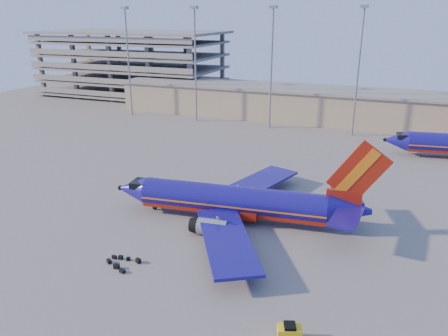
{
  "coord_description": "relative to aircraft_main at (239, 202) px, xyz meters",
  "views": [
    {
      "loc": [
        23.53,
        -56.84,
        26.75
      ],
      "look_at": [
        -0.16,
        3.03,
        4.0
      ],
      "focal_mm": 35.0,
      "sensor_mm": 36.0,
      "label": 1
    }
  ],
  "objects": [
    {
      "name": "aircraft_main",
      "position": [
        0.0,
        0.0,
        0.0
      ],
      "size": [
        36.95,
        35.37,
        12.53
      ],
      "rotation": [
        0.0,
        0.0,
        0.12
      ],
      "color": "navy",
      "rests_on": "ground"
    },
    {
      "name": "light_mast_row",
      "position": [
        -0.4,
        51.5,
        14.88
      ],
      "size": [
        101.6,
        1.6,
        28.65
      ],
      "color": "gray",
      "rests_on": "ground"
    },
    {
      "name": "terminal_building",
      "position": [
        4.6,
        63.5,
        1.64
      ],
      "size": [
        122.0,
        16.0,
        8.5
      ],
      "color": "gray",
      "rests_on": "ground"
    },
    {
      "name": "baggage_tug",
      "position": [
        12.05,
        -20.51,
        -1.88
      ],
      "size": [
        2.42,
        1.92,
        1.52
      ],
      "rotation": [
        0.0,
        0.0,
        0.34
      ],
      "color": "yellow",
      "rests_on": "ground"
    },
    {
      "name": "parking_garage",
      "position": [
        -67.4,
        79.55,
        9.05
      ],
      "size": [
        62.0,
        32.0,
        21.4
      ],
      "color": "slate",
      "rests_on": "ground"
    },
    {
      "name": "luggage_pile",
      "position": [
        -8.45,
        -15.68,
        -2.44
      ],
      "size": [
        3.78,
        2.94,
        0.53
      ],
      "color": "black",
      "rests_on": "ground"
    },
    {
      "name": "ground",
      "position": [
        -5.4,
        5.5,
        -2.68
      ],
      "size": [
        220.0,
        220.0,
        0.0
      ],
      "primitive_type": "plane",
      "color": "slate",
      "rests_on": "ground"
    }
  ]
}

